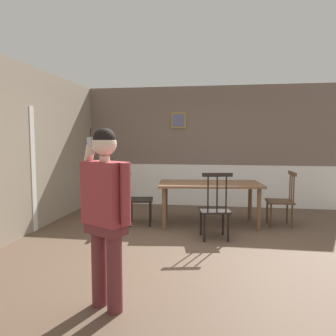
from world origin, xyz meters
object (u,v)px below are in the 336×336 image
Objects in this scene: chair_at_table_head at (215,208)px; chair_near_window at (138,199)px; chair_by_doorway at (282,200)px; person_figure at (106,207)px; dining_table at (210,188)px.

chair_near_window is at bearing 142.60° from chair_at_table_head.
person_figure reaches higher than chair_by_doorway.
chair_near_window reaches higher than dining_table.
dining_table is 2.03× the size of chair_near_window.
person_figure is at bearing 145.03° from chair_by_doorway.
chair_at_table_head reaches higher than chair_near_window.
dining_table is 1.31m from chair_near_window.
chair_at_table_head is at bearing 128.23° from chair_by_doorway.
chair_at_table_head reaches higher than chair_by_doorway.
dining_table is 1.95× the size of chair_by_doorway.
chair_by_doorway reaches higher than dining_table.
chair_near_window is (-1.28, -0.16, -0.21)m from dining_table.
person_figure is at bearing -124.20° from chair_at_table_head.
person_figure is (-0.95, -2.25, 0.46)m from chair_at_table_head.
person_figure is at bearing -1.56° from chair_near_window.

